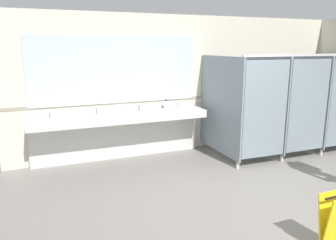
# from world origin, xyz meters

# --- Properties ---
(ground_plane) EXTENTS (7.15, 6.17, 0.10)m
(ground_plane) POSITION_xyz_m (0.00, 0.00, -0.05)
(ground_plane) COLOR gray
(wall_back) EXTENTS (7.15, 0.12, 2.66)m
(wall_back) POSITION_xyz_m (0.00, 2.84, 1.33)
(wall_back) COLOR beige
(wall_back) RESTS_ON ground_plane
(wall_back_tile_band) EXTENTS (7.15, 0.01, 0.06)m
(wall_back_tile_band) POSITION_xyz_m (0.00, 2.78, 1.05)
(wall_back_tile_band) COLOR #9E937F
(wall_back_tile_band) RESTS_ON wall_back
(vanity_counter) EXTENTS (3.16, 0.54, 1.01)m
(vanity_counter) POSITION_xyz_m (-1.54, 2.58, 0.65)
(vanity_counter) COLOR silver
(vanity_counter) RESTS_ON ground_plane
(mirror_panel) EXTENTS (3.06, 0.02, 1.20)m
(mirror_panel) POSITION_xyz_m (-1.54, 2.77, 1.65)
(mirror_panel) COLOR silver
(mirror_panel) RESTS_ON wall_back
(bathroom_stalls) EXTENTS (2.92, 1.44, 1.94)m
(bathroom_stalls) POSITION_xyz_m (1.65, 1.83, 1.02)
(bathroom_stalls) COLOR gray
(bathroom_stalls) RESTS_ON ground_plane
(soap_dispenser) EXTENTS (0.07, 0.07, 0.18)m
(soap_dispenser) POSITION_xyz_m (-0.61, 2.66, 0.97)
(soap_dispenser) COLOR white
(soap_dispenser) RESTS_ON vanity_counter
(wet_floor_sign) EXTENTS (0.28, 0.19, 0.61)m
(wet_floor_sign) POSITION_xyz_m (-0.17, -0.92, 0.31)
(wet_floor_sign) COLOR yellow
(wet_floor_sign) RESTS_ON ground_plane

